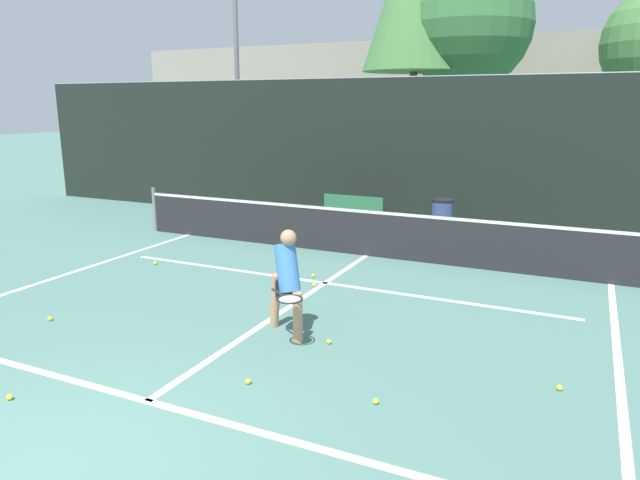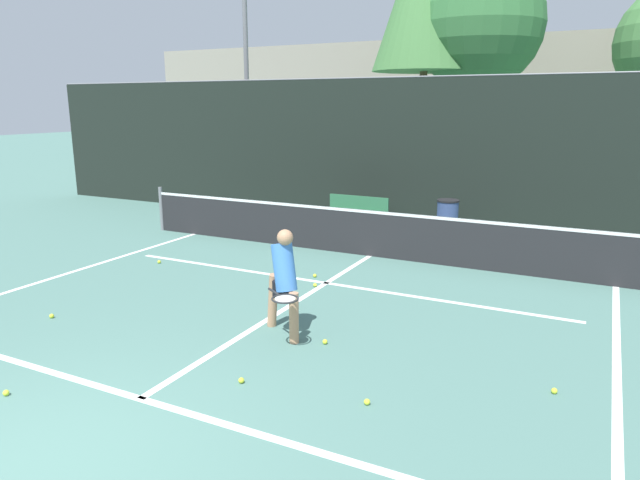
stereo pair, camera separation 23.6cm
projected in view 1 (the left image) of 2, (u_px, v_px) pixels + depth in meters
The scene contains 23 objects.
court_baseline_near at pixel (147, 401), 5.97m from camera, with size 11.00×0.10×0.01m, color white.
court_service_line at pixel (325, 283), 9.92m from camera, with size 8.25×0.10×0.01m, color white.
court_center_mark at pixel (292, 305), 8.84m from camera, with size 0.10×6.51×0.01m, color white.
court_sideline_left at pixel (80, 270), 10.70m from camera, with size 0.10×7.51×0.01m, color white.
court_sideline_right at pixel (618, 358), 6.98m from camera, with size 0.10×7.51×0.01m, color white.
net at pixel (367, 231), 11.59m from camera, with size 11.09×0.09×1.07m.
fence_back at pixel (412, 154), 13.98m from camera, with size 24.00×0.06×3.69m.
player_practicing at pixel (287, 279), 7.47m from camera, with size 0.93×0.98×1.48m.
tennis_ball_scattered_0 at pixel (10, 397), 6.00m from camera, with size 0.07×0.07×0.07m, color #D1E033.
tennis_ball_scattered_1 at pixel (313, 276), 10.24m from camera, with size 0.07×0.07×0.07m, color #D1E033.
tennis_ball_scattered_2 at pixel (50, 319), 8.19m from camera, with size 0.07×0.07×0.07m, color #D1E033.
tennis_ball_scattered_3 at pixel (248, 381), 6.34m from camera, with size 0.07×0.07×0.07m, color #D1E033.
tennis_ball_scattered_4 at pixel (376, 401), 5.91m from camera, with size 0.07×0.07×0.07m, color #D1E033.
tennis_ball_scattered_5 at pixel (155, 263), 11.05m from camera, with size 0.07×0.07×0.07m, color #D1E033.
tennis_ball_scattered_6 at pixel (329, 342), 7.40m from camera, with size 0.07×0.07×0.07m, color #D1E033.
tennis_ball_scattered_8 at pixel (314, 285), 9.71m from camera, with size 0.07×0.07×0.07m, color #D1E033.
tennis_ball_scattered_9 at pixel (559, 388), 6.20m from camera, with size 0.07×0.07×0.07m, color #D1E033.
courtside_bench at pixel (351, 212), 13.86m from camera, with size 1.55×0.40×0.86m.
trash_bin at pixel (442, 220), 12.87m from camera, with size 0.49×0.49×0.96m.
parked_car at pixel (458, 195), 15.86m from camera, with size 1.88×4.47×1.32m.
floodlight_mast at pixel (235, 15), 18.91m from camera, with size 1.10×0.24×9.43m.
tree_west at pixel (468, 25), 20.37m from camera, with size 4.59×4.59×8.08m.
building_far at pixel (495, 107), 24.99m from camera, with size 36.00×2.40×5.80m, color gray.
Camera 1 is at (3.94, -2.67, 3.04)m, focal length 32.00 mm.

